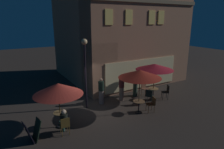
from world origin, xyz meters
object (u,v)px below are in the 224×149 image
(patio_umbrella_2, at_px, (155,67))
(cafe_table_1, at_px, (60,117))
(cafe_table_0, at_px, (139,105))
(patron_standing_3, at_px, (101,91))
(cafe_chair_1, at_px, (65,125))
(patron_seated_0, at_px, (64,120))
(patio_umbrella_0, at_px, (140,74))
(cafe_chair_2, at_px, (144,87))
(cafe_chair_4, at_px, (166,91))
(patron_standing_1, at_px, (121,88))
(patio_umbrella_1, at_px, (58,89))
(street_lamp_near_corner, at_px, (85,60))
(cafe_table_2, at_px, (153,92))
(cafe_chair_3, at_px, (149,95))
(cafe_chair_0, at_px, (152,103))
(patron_standing_2, at_px, (135,84))
(menu_sandwich_board, at_px, (33,131))

(patio_umbrella_2, bearing_deg, cafe_table_1, -175.88)
(cafe_table_0, distance_m, patron_standing_3, 2.55)
(cafe_table_1, distance_m, cafe_chair_1, 0.82)
(patron_seated_0, bearing_deg, patio_umbrella_0, -88.14)
(cafe_table_0, xyz_separation_m, cafe_chair_2, (2.01, 1.98, 0.11))
(cafe_chair_4, height_order, patron_seated_0, patron_seated_0)
(patron_standing_1, bearing_deg, cafe_chair_4, 41.06)
(patio_umbrella_1, xyz_separation_m, patio_umbrella_2, (6.28, 0.45, 0.22))
(street_lamp_near_corner, distance_m, cafe_chair_4, 5.74)
(cafe_table_2, bearing_deg, patron_standing_3, 161.55)
(patio_umbrella_0, height_order, cafe_chair_3, patio_umbrella_0)
(cafe_chair_0, xyz_separation_m, patron_seated_0, (-4.99, 0.26, 0.17))
(patio_umbrella_1, bearing_deg, patron_standing_3, 27.00)
(cafe_chair_0, bearing_deg, cafe_chair_1, 16.43)
(cafe_chair_1, xyz_separation_m, cafe_chair_3, (5.59, 0.82, 0.05))
(cafe_chair_0, distance_m, patron_seated_0, 5.00)
(patio_umbrella_1, height_order, cafe_chair_1, patio_umbrella_1)
(patio_umbrella_0, bearing_deg, cafe_table_1, 170.67)
(patio_umbrella_1, height_order, patron_seated_0, patio_umbrella_1)
(patio_umbrella_0, xyz_separation_m, patron_standing_2, (1.39, 2.19, -1.38))
(street_lamp_near_corner, distance_m, cafe_table_0, 3.91)
(cafe_chair_3, bearing_deg, patron_standing_3, 116.68)
(patio_umbrella_0, height_order, cafe_chair_0, patio_umbrella_0)
(street_lamp_near_corner, xyz_separation_m, patron_seated_0, (-1.99, -2.10, -2.19))
(cafe_table_1, bearing_deg, cafe_chair_4, 0.23)
(patio_umbrella_2, distance_m, patron_standing_2, 1.79)
(cafe_chair_4, xyz_separation_m, patron_standing_1, (-2.70, 1.27, 0.26))
(patron_seated_0, bearing_deg, cafe_table_0, -88.14)
(menu_sandwich_board, bearing_deg, cafe_chair_0, -13.28)
(cafe_chair_0, xyz_separation_m, patron_standing_1, (-0.62, 2.23, 0.31))
(patron_seated_0, distance_m, patron_standing_3, 3.77)
(cafe_table_1, bearing_deg, patio_umbrella_0, -9.33)
(cafe_chair_2, distance_m, cafe_chair_3, 1.46)
(cafe_chair_0, relative_size, cafe_chair_4, 0.89)
(menu_sandwich_board, relative_size, patron_standing_1, 0.56)
(patio_umbrella_2, height_order, cafe_chair_2, patio_umbrella_2)
(patio_umbrella_0, bearing_deg, patron_standing_1, 86.24)
(cafe_table_0, distance_m, cafe_chair_2, 2.83)
(cafe_table_2, xyz_separation_m, patron_standing_3, (-3.26, 1.09, 0.30))
(cafe_chair_0, relative_size, patron_standing_2, 0.48)
(patron_seated_0, relative_size, patron_standing_1, 0.73)
(patio_umbrella_1, bearing_deg, cafe_chair_0, -10.64)
(menu_sandwich_board, bearing_deg, patio_umbrella_1, 13.32)
(patron_standing_1, bearing_deg, cafe_chair_1, -88.03)
(cafe_chair_3, bearing_deg, patio_umbrella_1, 147.97)
(cafe_table_0, distance_m, cafe_chair_0, 0.78)
(street_lamp_near_corner, bearing_deg, patio_umbrella_2, -12.70)
(cafe_table_2, bearing_deg, patio_umbrella_1, -175.88)
(cafe_table_1, distance_m, patron_standing_3, 3.40)
(patron_standing_1, bearing_deg, patio_umbrella_0, -27.53)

